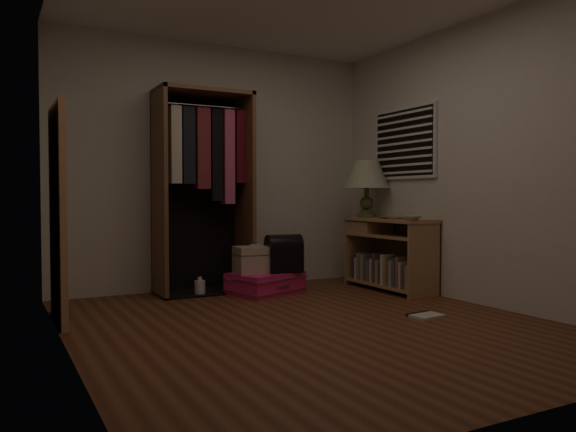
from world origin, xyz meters
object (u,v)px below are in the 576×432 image
Objects in this scene: open_wardrobe at (204,174)px; pink_suitcase at (266,283)px; train_case at (255,259)px; floor_mirror at (58,214)px; table_lamp at (367,176)px; console_bookshelf at (387,253)px; black_bag at (284,253)px; white_jug at (200,288)px.

open_wardrobe is 2.45× the size of pink_suitcase.
train_case is (-0.12, 0.01, 0.24)m from pink_suitcase.
floor_mirror is 3.29m from table_lamp.
pink_suitcase is (-1.25, 0.36, -0.28)m from console_bookshelf.
floor_mirror is 1.98m from train_case.
black_bag is (0.17, -0.08, 0.30)m from pink_suitcase.
black_bag is at bearing 165.30° from console_bookshelf.
floor_mirror reaches higher than train_case.
floor_mirror is at bearing -164.41° from black_bag.
floor_mirror is (-3.24, -0.04, 0.46)m from console_bookshelf.
console_bookshelf reaches higher than train_case.
console_bookshelf reaches higher than pink_suitcase.
black_bag is at bearing -33.25° from open_wardrobe.
white_jug is (-1.88, 0.19, -1.13)m from table_lamp.
table_lamp reaches higher than black_bag.
floor_mirror is 2.22m from black_bag.
console_bookshelf is at bearing -7.74° from black_bag.
open_wardrobe is 1.81m from table_lamp.
table_lamp is (0.00, 0.37, 0.82)m from console_bookshelf.
black_bag reaches higher than pink_suitcase.
white_jug is at bearing 23.84° from floor_mirror.
white_jug is at bearing -123.23° from open_wardrobe.
open_wardrobe reaches higher than black_bag.
open_wardrobe is 1.15m from white_jug.
floor_mirror is 1.67m from white_jug.
white_jug is (-0.63, 0.20, -0.03)m from pink_suitcase.
black_bag is at bearing 8.63° from floor_mirror.
pink_suitcase is 0.27m from train_case.
train_case is at bearing 165.03° from console_bookshelf.
black_bag reaches higher than white_jug.
black_bag is at bearing -42.87° from pink_suitcase.
train_case is (-1.37, 0.37, -0.04)m from console_bookshelf.
open_wardrobe is 1.27m from pink_suitcase.
open_wardrobe is at bearing 125.65° from pink_suitcase.
pink_suitcase is at bearing -179.57° from table_lamp.
pink_suitcase is 2.19× the size of black_bag.
floor_mirror reaches higher than pink_suitcase.
console_bookshelf reaches higher than black_bag.
pink_suitcase is 4.50× the size of white_jug.
floor_mirror is at bearing 172.96° from pink_suitcase.
table_lamp is 3.40× the size of white_jug.
console_bookshelf is 1.98m from white_jug.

